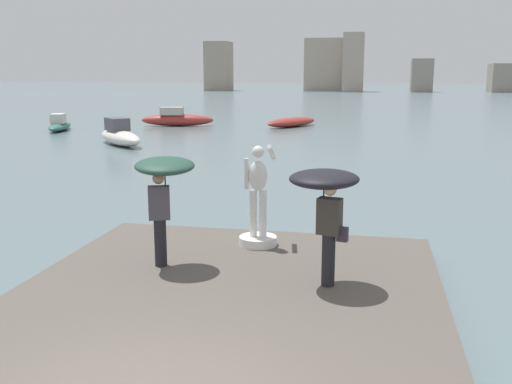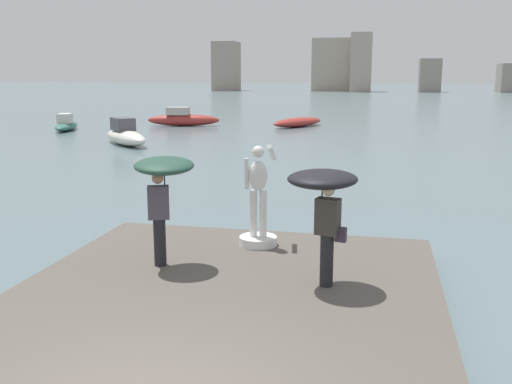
{
  "view_description": "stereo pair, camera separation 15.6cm",
  "coord_description": "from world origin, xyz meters",
  "px_view_note": "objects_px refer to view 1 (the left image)",
  "views": [
    {
      "loc": [
        2.2,
        -5.01,
        3.84
      ],
      "look_at": [
        0.0,
        5.9,
        1.55
      ],
      "focal_mm": 40.34,
      "sensor_mm": 36.0,
      "label": 1
    },
    {
      "loc": [
        2.35,
        -4.97,
        3.84
      ],
      "look_at": [
        0.0,
        5.9,
        1.55
      ],
      "focal_mm": 40.34,
      "sensor_mm": 36.0,
      "label": 2
    }
  ],
  "objects_px": {
    "boat_leftward": "(120,136)",
    "boat_rightward": "(292,122)",
    "statue_white_figure": "(258,210)",
    "onlooker_right": "(325,192)",
    "onlooker_left": "(163,180)",
    "boat_mid": "(59,125)",
    "boat_near": "(177,119)"
  },
  "relations": [
    {
      "from": "statue_white_figure",
      "to": "onlooker_right",
      "type": "relative_size",
      "value": 1.08
    },
    {
      "from": "boat_leftward",
      "to": "boat_rightward",
      "type": "bearing_deg",
      "value": 58.97
    },
    {
      "from": "onlooker_left",
      "to": "onlooker_right",
      "type": "height_order",
      "value": "onlooker_left"
    },
    {
      "from": "onlooker_left",
      "to": "boat_leftward",
      "type": "xyz_separation_m",
      "value": [
        -9.95,
        19.84,
        -1.47
      ]
    },
    {
      "from": "statue_white_figure",
      "to": "onlooker_right",
      "type": "height_order",
      "value": "statue_white_figure"
    },
    {
      "from": "statue_white_figure",
      "to": "onlooker_left",
      "type": "distance_m",
      "value": 2.28
    },
    {
      "from": "onlooker_right",
      "to": "boat_leftward",
      "type": "xyz_separation_m",
      "value": [
        -12.87,
        20.24,
        -1.45
      ]
    },
    {
      "from": "boat_mid",
      "to": "onlooker_left",
      "type": "bearing_deg",
      "value": -56.7
    },
    {
      "from": "onlooker_left",
      "to": "onlooker_right",
      "type": "relative_size",
      "value": 1.04
    },
    {
      "from": "boat_near",
      "to": "statue_white_figure",
      "type": "bearing_deg",
      "value": -67.96
    },
    {
      "from": "boat_mid",
      "to": "boat_near",
      "type": "bearing_deg",
      "value": 36.16
    },
    {
      "from": "statue_white_figure",
      "to": "boat_leftward",
      "type": "bearing_deg",
      "value": 121.89
    },
    {
      "from": "boat_mid",
      "to": "boat_rightward",
      "type": "distance_m",
      "value": 16.46
    },
    {
      "from": "boat_leftward",
      "to": "onlooker_left",
      "type": "bearing_deg",
      "value": -63.36
    },
    {
      "from": "statue_white_figure",
      "to": "boat_leftward",
      "type": "height_order",
      "value": "statue_white_figure"
    },
    {
      "from": "statue_white_figure",
      "to": "boat_near",
      "type": "height_order",
      "value": "statue_white_figure"
    },
    {
      "from": "boat_leftward",
      "to": "boat_rightward",
      "type": "height_order",
      "value": "boat_leftward"
    },
    {
      "from": "boat_leftward",
      "to": "boat_rightward",
      "type": "distance_m",
      "value": 15.03
    },
    {
      "from": "onlooker_left",
      "to": "boat_rightward",
      "type": "distance_m",
      "value": 32.83
    },
    {
      "from": "boat_mid",
      "to": "boat_leftward",
      "type": "relative_size",
      "value": 1.05
    },
    {
      "from": "statue_white_figure",
      "to": "boat_mid",
      "type": "height_order",
      "value": "statue_white_figure"
    },
    {
      "from": "statue_white_figure",
      "to": "boat_leftward",
      "type": "distance_m",
      "value": 21.53
    },
    {
      "from": "statue_white_figure",
      "to": "boat_rightward",
      "type": "distance_m",
      "value": 31.37
    },
    {
      "from": "onlooker_left",
      "to": "boat_rightward",
      "type": "relative_size",
      "value": 0.38
    },
    {
      "from": "boat_near",
      "to": "boat_mid",
      "type": "bearing_deg",
      "value": -143.84
    },
    {
      "from": "statue_white_figure",
      "to": "boat_near",
      "type": "xyz_separation_m",
      "value": [
        -12.15,
        30.02,
        -0.6
      ]
    },
    {
      "from": "onlooker_right",
      "to": "boat_near",
      "type": "relative_size",
      "value": 0.35
    },
    {
      "from": "boat_rightward",
      "to": "onlooker_left",
      "type": "bearing_deg",
      "value": -86.15
    },
    {
      "from": "boat_near",
      "to": "boat_mid",
      "type": "distance_m",
      "value": 8.38
    },
    {
      "from": "onlooker_right",
      "to": "boat_mid",
      "type": "bearing_deg",
      "value": 127.05
    },
    {
      "from": "boat_near",
      "to": "boat_rightward",
      "type": "distance_m",
      "value": 8.61
    },
    {
      "from": "boat_near",
      "to": "boat_mid",
      "type": "xyz_separation_m",
      "value": [
        -6.76,
        -4.94,
        -0.14
      ]
    }
  ]
}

